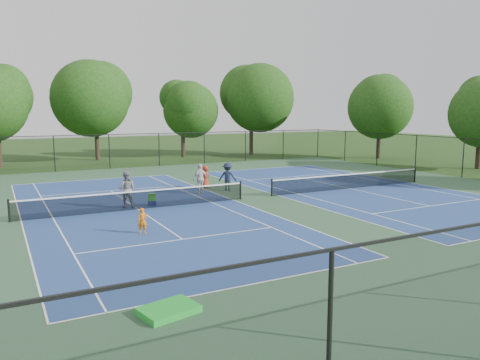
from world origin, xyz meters
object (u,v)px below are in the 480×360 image
tree_side_e (380,103)px  instructor (127,189)px  child_player (143,221)px  bystander_a (200,179)px  tree_back_c (182,107)px  bystander_b (228,177)px  ball_hopper (152,197)px  tree_back_d (251,95)px  tree_back_b (95,95)px  ball_crate (152,203)px  bystander_c (205,177)px

tree_side_e → instructor: (-30.37, -13.20, -4.84)m
child_player → bystander_a: (5.83, 7.67, 0.38)m
tree_back_c → bystander_a: tree_back_c is taller
instructor → bystander_b: instructor is taller
tree_back_c → ball_hopper: (-11.07, -24.38, -5.01)m
tree_back_d → bystander_a: bearing=-126.0°
tree_side_e → bystander_b: 26.24m
instructor → ball_hopper: 1.40m
tree_back_b → bystander_a: (1.70, -23.09, -5.67)m
tree_back_d → instructor: bearing=-131.3°
tree_back_b → instructor: size_ratio=5.16×
bystander_a → tree_back_d: bearing=-141.5°
bystander_a → ball_hopper: 4.44m
tree_back_b → ball_crate: tree_back_b is taller
child_player → bystander_a: bystander_a is taller
instructor → bystander_a: bearing=-132.7°
tree_back_b → bystander_b: 23.90m
bystander_b → tree_back_c: bearing=-69.6°
child_player → bystander_b: 11.05m
tree_back_b → ball_hopper: size_ratio=27.45×
child_player → ball_crate: bearing=78.2°
bystander_c → ball_crate: (-4.87, -4.05, -0.60)m
ball_hopper → child_player: bearing=-110.9°
bystander_c → ball_hopper: (-4.87, -4.05, -0.28)m
tree_side_e → instructor: bearing=-156.5°
tree_back_d → instructor: 31.42m
tree_back_b → tree_back_c: size_ratio=1.19×
child_player → instructor: bearing=91.3°
tree_back_b → tree_back_d: 17.12m
tree_back_c → instructor: 27.55m
child_player → bystander_b: bearing=54.3°
bystander_a → tree_back_c: bearing=-123.8°
bystander_a → bystander_c: size_ratio=1.23×
tree_side_e → bystander_b: bearing=-154.9°
child_player → bystander_a: 9.65m
tree_back_b → ball_hopper: 26.19m
ball_hopper → tree_back_d: bearing=50.8°
ball_hopper → tree_back_c: bearing=65.6°
ball_crate → ball_hopper: bearing=0.0°
instructor → ball_crate: bearing=-163.4°
tree_back_c → bystander_a: (-7.30, -22.09, -4.56)m
tree_side_e → child_player: tree_side_e is taller
instructor → tree_back_b: bearing=-72.9°
tree_back_c → bystander_a: bearing=-108.3°
bystander_c → instructor: bearing=7.8°
instructor → bystander_b: (7.02, 2.28, -0.09)m
bystander_b → ball_crate: 6.27m
tree_back_d → tree_side_e: size_ratio=1.17×
child_player → ball_crate: child_player is taller
bystander_c → ball_hopper: bystander_c is taller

